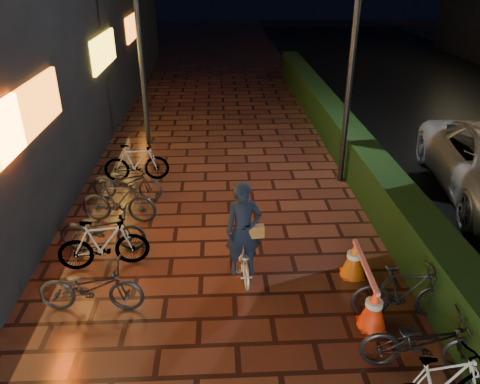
{
  "coord_description": "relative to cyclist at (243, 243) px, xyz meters",
  "views": [
    {
      "loc": [
        -0.2,
        -5.02,
        4.94
      ],
      "look_at": [
        0.17,
        2.69,
        1.1
      ],
      "focal_mm": 35.0,
      "sensor_mm": 36.0,
      "label": 1
    }
  ],
  "objects": [
    {
      "name": "ground",
      "position": [
        -0.18,
        -1.63,
        -0.66
      ],
      "size": [
        80.0,
        80.0,
        0.0
      ],
      "primitive_type": "plane",
      "color": "#381911",
      "rests_on": "ground"
    },
    {
      "name": "hedge",
      "position": [
        3.12,
        6.37,
        -0.16
      ],
      "size": [
        0.7,
        20.0,
        1.0
      ],
      "primitive_type": "cube",
      "color": "black",
      "rests_on": "ground"
    },
    {
      "name": "lamp_post_hedge",
      "position": [
        2.63,
        3.82,
        2.22
      ],
      "size": [
        0.49,
        0.25,
        5.24
      ],
      "color": "black",
      "rests_on": "ground"
    },
    {
      "name": "lamp_post_sf",
      "position": [
        -2.49,
        6.77,
        2.26
      ],
      "size": [
        0.5,
        0.25,
        5.31
      ],
      "color": "black",
      "rests_on": "ground"
    },
    {
      "name": "cyclist",
      "position": [
        0.0,
        0.0,
        0.0
      ],
      "size": [
        0.66,
        1.28,
        1.78
      ],
      "color": "silver",
      "rests_on": "ground"
    },
    {
      "name": "traffic_barrier",
      "position": [
        1.88,
        -0.7,
        -0.32
      ],
      "size": [
        0.48,
        1.69,
        0.68
      ],
      "color": "#FA330D",
      "rests_on": "ground"
    },
    {
      "name": "cart_assembly",
      "position": [
        3.19,
        0.43,
        -0.16
      ],
      "size": [
        0.61,
        0.65,
        0.97
      ],
      "color": "black",
      "rests_on": "ground"
    },
    {
      "name": "parked_bikes_storefront",
      "position": [
        -2.46,
        1.58,
        -0.21
      ],
      "size": [
        1.86,
        5.43,
        0.95
      ],
      "color": "black",
      "rests_on": "ground"
    },
    {
      "name": "parked_bikes_hedge",
      "position": [
        2.26,
        -2.07,
        -0.2
      ],
      "size": [
        1.8,
        2.3,
        0.95
      ],
      "color": "black",
      "rests_on": "ground"
    }
  ]
}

